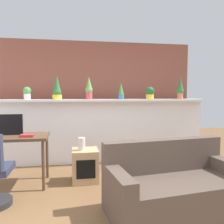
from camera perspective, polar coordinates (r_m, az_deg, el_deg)
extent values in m
plane|color=brown|center=(2.95, -1.85, -23.01)|extent=(12.00, 12.00, 0.00)
cube|color=white|center=(4.67, -5.12, -4.87)|extent=(4.59, 0.16, 1.22)
cube|color=white|center=(4.57, -5.14, 2.86)|extent=(4.59, 0.37, 0.04)
cube|color=brown|center=(5.21, -5.67, 3.15)|extent=(4.59, 0.10, 2.50)
cylinder|color=silver|center=(4.66, -19.94, 3.54)|extent=(0.12, 0.12, 0.11)
sphere|color=#4C9347|center=(4.66, -19.97, 4.87)|extent=(0.15, 0.15, 0.15)
cylinder|color=gold|center=(4.59, -13.21, 3.58)|extent=(0.18, 0.18, 0.09)
sphere|color=#2D7033|center=(4.59, -13.23, 4.74)|extent=(0.16, 0.16, 0.16)
cone|color=#2D7033|center=(4.60, -13.26, 6.96)|extent=(0.13, 0.13, 0.29)
cylinder|color=#B7474C|center=(4.59, -5.62, 3.96)|extent=(0.12, 0.12, 0.14)
sphere|color=#669E4C|center=(4.59, -5.63, 5.34)|extent=(0.14, 0.14, 0.14)
cone|color=#669E4C|center=(4.59, -5.64, 7.14)|extent=(0.12, 0.12, 0.23)
cylinder|color=#386B84|center=(4.66, 2.22, 3.74)|extent=(0.12, 0.12, 0.10)
cone|color=#4C9347|center=(4.67, 2.23, 5.75)|extent=(0.10, 0.10, 0.23)
cylinder|color=gold|center=(4.80, 9.18, 3.70)|extent=(0.16, 0.16, 0.10)
sphere|color=#235B2D|center=(4.80, 9.20, 5.06)|extent=(0.17, 0.17, 0.17)
cylinder|color=#C66B42|center=(5.10, 16.22, 3.73)|extent=(0.12, 0.12, 0.12)
sphere|color=#2D7033|center=(5.10, 16.25, 4.88)|extent=(0.15, 0.15, 0.15)
cone|color=#2D7033|center=(5.10, 16.29, 6.73)|extent=(0.13, 0.13, 0.27)
cylinder|color=brown|center=(3.51, -16.37, -12.43)|extent=(0.04, 0.04, 0.71)
cylinder|color=brown|center=(3.98, -15.49, -10.37)|extent=(0.04, 0.04, 0.71)
cube|color=brown|center=(3.75, -23.66, -5.63)|extent=(1.10, 0.60, 0.04)
cube|color=black|center=(3.82, -24.17, -2.83)|extent=(0.44, 0.04, 0.31)
cube|color=tan|center=(3.77, -6.54, -12.75)|extent=(0.40, 0.40, 0.50)
cube|color=black|center=(3.59, -6.38, -13.64)|extent=(0.28, 0.04, 0.28)
cylinder|color=silver|center=(3.64, -7.41, -7.73)|extent=(0.11, 0.11, 0.20)
cube|color=#B22D33|center=(3.56, -20.01, -5.43)|extent=(0.18, 0.12, 0.04)
cube|color=brown|center=(2.92, 15.40, -19.18)|extent=(1.64, 0.95, 0.40)
cube|color=brown|center=(3.03, 12.48, -10.22)|extent=(1.57, 0.36, 0.40)
cube|color=brown|center=(2.53, 1.44, -15.93)|extent=(0.26, 0.77, 0.16)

